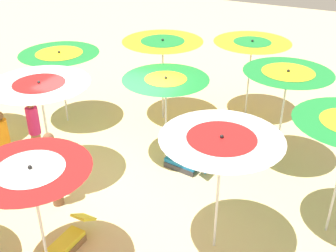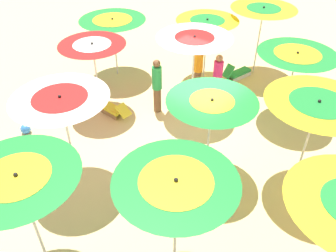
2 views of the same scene
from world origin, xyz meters
TOP-DOWN VIEW (x-y plane):
  - ground at (0.00, 0.00)m, footprint 38.67×38.67m
  - beach_umbrella_0 at (0.02, -4.96)m, footprint 2.06×2.06m
  - beach_umbrella_1 at (2.02, -3.42)m, footprint 2.05×2.05m
  - beach_umbrella_3 at (-1.39, -3.06)m, footprint 2.13×2.13m
  - beach_umbrella_4 at (1.01, -0.81)m, footprint 2.08×2.08m
  - beach_umbrella_5 at (2.95, 0.25)m, footprint 2.28×2.28m
  - beach_umbrella_6 at (-3.27, -0.56)m, footprint 1.97×1.97m
  - beach_umbrella_7 at (-0.96, 1.25)m, footprint 2.20×2.20m
  - beach_umbrella_8 at (1.50, 2.76)m, footprint 2.24×2.24m
  - beach_umbrella_9 at (-4.45, 1.36)m, footprint 2.28×2.28m
  - beach_umbrella_10 at (-1.78, 3.15)m, footprint 2.11×2.11m
  - beach_umbrella_11 at (-0.56, 4.70)m, footprint 2.24×2.24m
  - lounger_0 at (0.71, -1.52)m, footprint 0.53×1.24m
  - lounger_1 at (-2.67, -0.56)m, footprint 1.20×0.40m
  - lounger_2 at (-0.81, 3.90)m, footprint 0.61×1.27m
  - beachgoer_0 at (-1.40, 2.19)m, footprint 0.30×0.30m
  - beachgoer_1 at (-0.55, 2.04)m, footprint 0.30×0.30m
  - beachgoer_2 at (-1.73, 0.47)m, footprint 0.30×0.30m
  - beach_ball at (-4.00, -2.84)m, footprint 0.29×0.29m

SIDE VIEW (x-z plane):
  - ground at x=0.00m, z-range -0.04..0.00m
  - beach_ball at x=-4.00m, z-range 0.00..0.29m
  - lounger_1 at x=-2.67m, z-range -0.06..0.46m
  - lounger_2 at x=-0.81m, z-range -0.12..0.54m
  - lounger_0 at x=0.71m, z-range -0.10..0.53m
  - beachgoer_1 at x=-0.55m, z-range 0.04..1.76m
  - beachgoer_0 at x=-1.40m, z-range 0.04..1.79m
  - beachgoer_2 at x=-1.73m, z-range 0.05..1.84m
  - beach_umbrella_9 at x=-4.45m, z-range 0.85..3.00m
  - beach_umbrella_8 at x=1.50m, z-range 0.86..3.05m
  - beach_umbrella_10 at x=-1.78m, z-range 0.91..3.14m
  - beach_umbrella_4 at x=1.01m, z-range 0.91..3.17m
  - beach_umbrella_6 at x=-3.27m, z-range 0.91..3.18m
  - beach_umbrella_5 at x=2.95m, z-range 1.00..3.48m
  - beach_umbrella_3 at x=-1.39m, z-range 1.01..3.51m
  - beach_umbrella_11 at x=-0.56m, z-range 1.02..3.51m
  - beach_umbrella_1 at x=2.02m, z-range 1.00..3.53m
  - beach_umbrella_7 at x=-0.96m, z-range 1.03..3.54m
  - beach_umbrella_0 at x=0.02m, z-range 1.02..3.59m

